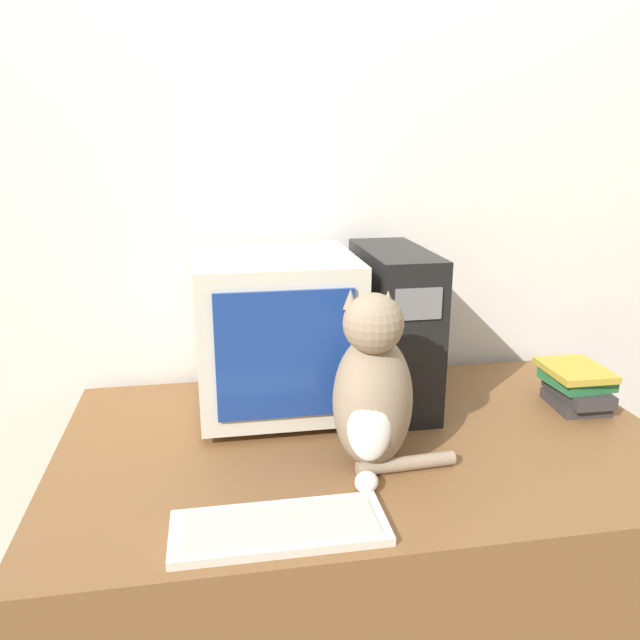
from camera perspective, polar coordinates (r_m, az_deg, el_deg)
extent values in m
cube|color=silver|center=(1.99, 0.76, 9.22)|extent=(7.00, 0.05, 2.50)
cube|color=brown|center=(1.84, 3.92, -21.29)|extent=(1.54, 0.93, 0.75)
cube|color=beige|center=(1.80, -3.89, -7.59)|extent=(0.30, 0.25, 0.02)
cube|color=beige|center=(1.72, -4.03, -0.87)|extent=(0.42, 0.42, 0.42)
cube|color=navy|center=(1.52, -3.17, -3.26)|extent=(0.34, 0.01, 0.32)
cube|color=black|center=(1.78, 6.69, -0.66)|extent=(0.17, 0.41, 0.45)
cube|color=slate|center=(1.56, 8.99, 1.45)|extent=(0.12, 0.01, 0.08)
cube|color=silver|center=(1.29, -3.73, -18.43)|extent=(0.42, 0.17, 0.02)
cube|color=beige|center=(1.28, -3.74, -18.05)|extent=(0.38, 0.13, 0.00)
ellipsoid|color=gray|center=(1.45, 4.82, -7.37)|extent=(0.24, 0.25, 0.32)
ellipsoid|color=white|center=(1.39, 4.54, -9.53)|extent=(0.11, 0.09, 0.18)
sphere|color=gray|center=(1.35, 4.90, -0.31)|extent=(0.17, 0.17, 0.13)
cone|color=gray|center=(1.34, 2.80, 1.95)|extent=(0.03, 0.03, 0.04)
cone|color=gray|center=(1.34, 6.11, 1.80)|extent=(0.03, 0.03, 0.04)
ellipsoid|color=white|center=(1.41, 4.28, -14.55)|extent=(0.07, 0.09, 0.04)
cylinder|color=gray|center=(1.49, 7.87, -12.87)|extent=(0.24, 0.05, 0.03)
cube|color=#383333|center=(1.94, 22.30, -6.94)|extent=(0.15, 0.17, 0.03)
cube|color=#383333|center=(1.93, 22.53, -6.06)|extent=(0.12, 0.20, 0.03)
cube|color=#28703D|center=(1.93, 22.43, -4.99)|extent=(0.16, 0.17, 0.03)
cube|color=gold|center=(1.91, 22.28, -4.24)|extent=(0.16, 0.20, 0.02)
cylinder|color=black|center=(1.34, -9.30, -17.31)|extent=(0.13, 0.05, 0.01)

